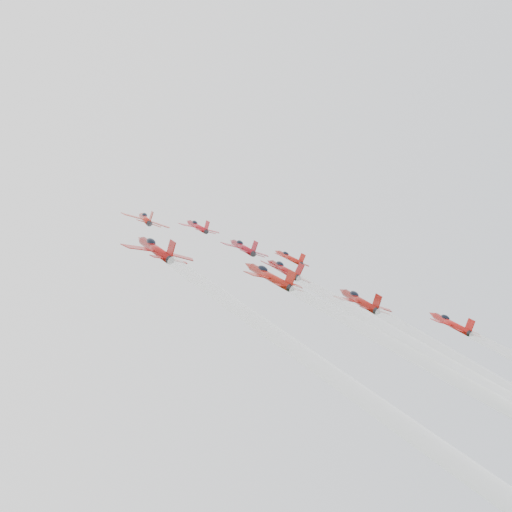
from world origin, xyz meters
TOP-DOWN VIEW (x-y plane):
  - jet_lead at (-2.81, 21.97)m, footprint 9.06×10.90m
  - jet_row2_left at (-17.51, 11.82)m, footprint 9.16×11.03m
  - jet_row2_center at (1.46, 9.87)m, footprint 9.93×11.95m
  - jet_row2_right at (14.03, 13.53)m, footprint 8.37×10.07m
  - jet_center at (2.53, -40.53)m, footprint 10.01×84.94m
  - jet_rear_farleft at (-24.33, -52.86)m, footprint 10.29×87.33m
  - jet_rear_left at (-5.66, -50.58)m, footprint 10.19×86.51m

SIDE VIEW (x-z plane):
  - jet_rear_farleft at x=-24.33m, z-range 62.51..135.09m
  - jet_rear_left at x=-5.66m, z-range 64.74..136.64m
  - jet_center at x=2.53m, z-range 73.70..144.30m
  - jet_row2_center at x=1.46m, z-range 145.86..155.72m
  - jet_row2_left at x=-17.51m, z-range 147.84..156.94m
  - jet_row2_right at x=14.03m, z-range 149.64..157.95m
  - jet_lead at x=-2.81m, z-range 156.29..165.28m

